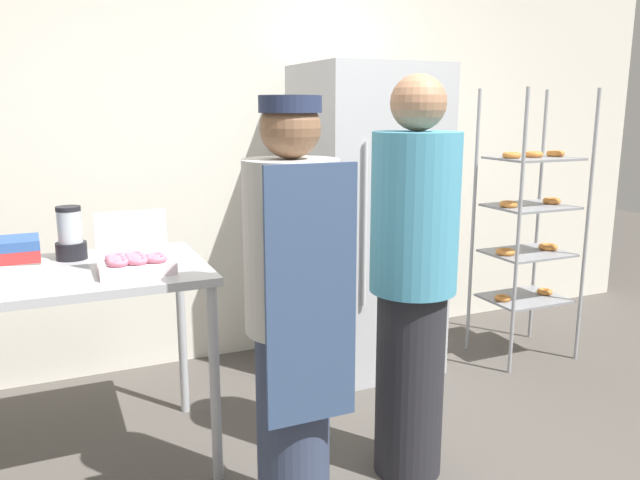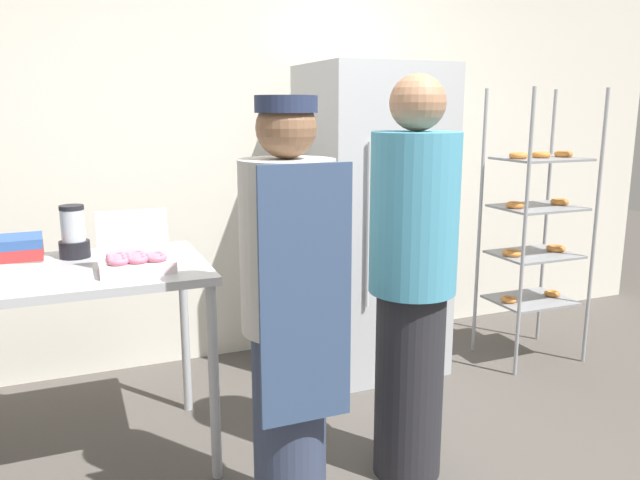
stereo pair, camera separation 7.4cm
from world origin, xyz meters
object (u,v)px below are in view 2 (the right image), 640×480
object	(u,v)px
donut_box	(136,260)
binder_stack	(6,253)
baking_rack	(536,227)
person_customer	(412,281)
blender_pitcher	(74,234)
refrigerator	(371,221)
person_baker	(289,314)

from	to	relation	value
donut_box	binder_stack	distance (m)	0.56
baking_rack	donut_box	distance (m)	2.45
binder_stack	person_customer	world-z (taller)	person_customer
person_customer	binder_stack	bearing A→B (deg)	155.35
donut_box	blender_pitcher	distance (m)	0.43
baking_rack	binder_stack	size ratio (longest dim) A/B	5.63
person_customer	refrigerator	bearing A→B (deg)	71.21
refrigerator	person_customer	size ratio (longest dim) A/B	1.07
blender_pitcher	person_customer	bearing A→B (deg)	-32.40
baking_rack	person_baker	size ratio (longest dim) A/B	1.04
donut_box	person_baker	xyz separation A→B (m)	(0.47, -0.58, -0.11)
baking_rack	person_customer	distance (m)	1.60
person_customer	baking_rack	bearing A→B (deg)	31.27
donut_box	refrigerator	bearing A→B (deg)	25.16
refrigerator	person_baker	size ratio (longest dim) A/B	1.12
donut_box	blender_pitcher	bearing A→B (deg)	122.39
donut_box	binder_stack	size ratio (longest dim) A/B	1.00
baking_rack	person_baker	world-z (taller)	baking_rack
baking_rack	donut_box	world-z (taller)	baking_rack
donut_box	binder_stack	xyz separation A→B (m)	(-0.50, 0.26, 0.02)
blender_pitcher	person_baker	distance (m)	1.18
binder_stack	blender_pitcher	bearing A→B (deg)	20.64
blender_pitcher	binder_stack	size ratio (longest dim) A/B	0.80
person_baker	person_customer	distance (m)	0.60
refrigerator	binder_stack	world-z (taller)	refrigerator
baking_rack	blender_pitcher	bearing A→B (deg)	-179.53
person_baker	person_customer	bearing A→B (deg)	12.06
refrigerator	blender_pitcher	distance (m)	1.69
person_customer	blender_pitcher	bearing A→B (deg)	147.60
refrigerator	blender_pitcher	size ratio (longest dim) A/B	7.59
refrigerator	donut_box	distance (m)	1.58
refrigerator	person_baker	xyz separation A→B (m)	(-0.97, -1.25, -0.07)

